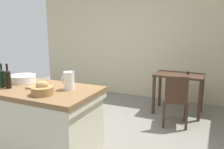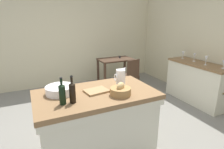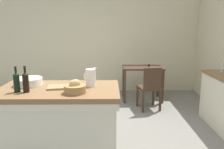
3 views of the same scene
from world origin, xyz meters
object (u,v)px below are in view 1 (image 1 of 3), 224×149
(wash_bowl, at_px, (23,79))
(wine_bottle_amber, at_px, (2,78))
(bread_basket, at_px, (42,90))
(wooden_chair, at_px, (176,99))
(cutting_board, at_px, (40,87))
(pitcher, at_px, (69,81))
(writing_desk, at_px, (179,81))
(wine_bottle_dark, at_px, (8,79))
(island_table, at_px, (41,119))

(wash_bowl, bearing_deg, wine_bottle_amber, -94.55)
(wash_bowl, relative_size, bread_basket, 1.37)
(bread_basket, bearing_deg, wooden_chair, 56.40)
(cutting_board, bearing_deg, pitcher, 11.74)
(wash_bowl, bearing_deg, wooden_chair, 38.00)
(bread_basket, bearing_deg, cutting_board, 136.48)
(cutting_board, xyz_separation_m, wine_bottle_amber, (-0.45, -0.18, 0.11))
(writing_desk, distance_m, wash_bowl, 2.80)
(wash_bowl, xyz_separation_m, wine_bottle_dark, (0.08, -0.32, 0.08))
(island_table, height_order, bread_basket, bread_basket)
(wooden_chair, bearing_deg, bread_basket, -123.60)
(wash_bowl, xyz_separation_m, wine_bottle_amber, (-0.03, -0.32, 0.08))
(writing_desk, bearing_deg, pitcher, -114.57)
(writing_desk, bearing_deg, bread_basket, -114.94)
(wine_bottle_amber, bearing_deg, island_table, 20.06)
(wine_bottle_dark, height_order, wine_bottle_amber, wine_bottle_dark)
(wine_bottle_dark, bearing_deg, island_table, 26.48)
(wine_bottle_amber, bearing_deg, writing_desk, 52.90)
(island_table, distance_m, wooden_chair, 2.17)
(island_table, xyz_separation_m, pitcher, (0.40, 0.10, 0.53))
(wash_bowl, distance_m, wine_bottle_amber, 0.33)
(cutting_board, relative_size, wine_bottle_dark, 0.91)
(writing_desk, xyz_separation_m, wine_bottle_amber, (-1.83, -2.42, 0.39))
(wine_bottle_dark, bearing_deg, writing_desk, 54.62)
(writing_desk, height_order, wine_bottle_amber, wine_bottle_amber)
(island_table, bearing_deg, wine_bottle_amber, -159.94)
(writing_desk, height_order, cutting_board, cutting_board)
(wash_bowl, relative_size, cutting_board, 1.23)
(island_table, bearing_deg, cutting_board, 57.11)
(wooden_chair, bearing_deg, pitcher, -124.71)
(pitcher, height_order, wine_bottle_amber, wine_bottle_amber)
(wine_bottle_amber, bearing_deg, bread_basket, -3.55)
(wooden_chair, bearing_deg, wine_bottle_amber, -136.85)
(bread_basket, height_order, wine_bottle_amber, wine_bottle_amber)
(cutting_board, xyz_separation_m, wine_bottle_dark, (-0.35, -0.18, 0.11))
(cutting_board, bearing_deg, bread_basket, -43.52)
(wash_bowl, height_order, wine_bottle_dark, wine_bottle_dark)
(bread_basket, distance_m, wine_bottle_amber, 0.69)
(cutting_board, bearing_deg, writing_desk, 58.45)
(wooden_chair, xyz_separation_m, wine_bottle_amber, (-1.90, -1.78, 0.55))
(wash_bowl, distance_m, cutting_board, 0.45)
(pitcher, relative_size, wine_bottle_amber, 0.87)
(wine_bottle_dark, distance_m, wine_bottle_amber, 0.11)
(pitcher, height_order, wash_bowl, pitcher)
(wash_bowl, bearing_deg, pitcher, -4.02)
(island_table, bearing_deg, wine_bottle_dark, -153.52)
(pitcher, distance_m, bread_basket, 0.34)
(cutting_board, distance_m, wine_bottle_dark, 0.41)
(bread_basket, height_order, wine_bottle_dark, wine_bottle_dark)
(pitcher, bearing_deg, island_table, -166.45)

